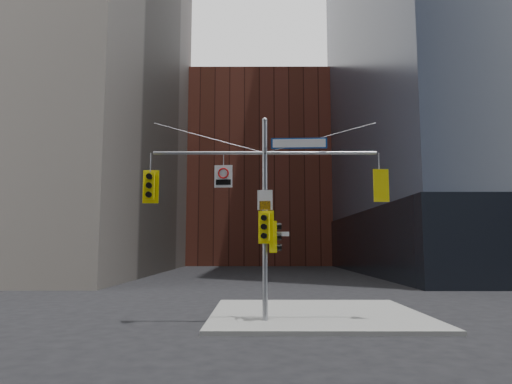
{
  "coord_description": "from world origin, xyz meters",
  "views": [
    {
      "loc": [
        -0.26,
        -14.04,
        2.68
      ],
      "look_at": [
        -0.31,
        2.0,
        4.59
      ],
      "focal_mm": 32.0,
      "sensor_mm": 36.0,
      "label": 1
    }
  ],
  "objects_px": {
    "signal_assembly": "(265,197)",
    "traffic_light_west_arm": "(150,186)",
    "traffic_light_east_arm": "(380,186)",
    "traffic_light_pole_side": "(274,237)",
    "traffic_light_pole_front": "(265,227)",
    "regulatory_sign_arm": "(223,176)",
    "street_sign_blade": "(299,143)"
  },
  "relations": [
    {
      "from": "traffic_light_east_arm",
      "to": "regulatory_sign_arm",
      "type": "xyz_separation_m",
      "value": [
        -5.55,
        -0.02,
        0.38
      ]
    },
    {
      "from": "regulatory_sign_arm",
      "to": "traffic_light_pole_front",
      "type": "bearing_deg",
      "value": -4.0
    },
    {
      "from": "traffic_light_west_arm",
      "to": "regulatory_sign_arm",
      "type": "distance_m",
      "value": 2.64
    },
    {
      "from": "street_sign_blade",
      "to": "traffic_light_pole_side",
      "type": "bearing_deg",
      "value": -177.68
    },
    {
      "from": "signal_assembly",
      "to": "regulatory_sign_arm",
      "type": "bearing_deg",
      "value": -179.22
    },
    {
      "from": "traffic_light_west_arm",
      "to": "regulatory_sign_arm",
      "type": "xyz_separation_m",
      "value": [
        2.61,
        -0.03,
        0.38
      ]
    },
    {
      "from": "traffic_light_east_arm",
      "to": "street_sign_blade",
      "type": "bearing_deg",
      "value": -4.31
    },
    {
      "from": "signal_assembly",
      "to": "street_sign_blade",
      "type": "bearing_deg",
      "value": 0.17
    },
    {
      "from": "traffic_light_west_arm",
      "to": "traffic_light_east_arm",
      "type": "relative_size",
      "value": 1.03
    },
    {
      "from": "signal_assembly",
      "to": "street_sign_blade",
      "type": "relative_size",
      "value": 3.98
    },
    {
      "from": "traffic_light_west_arm",
      "to": "traffic_light_east_arm",
      "type": "distance_m",
      "value": 8.16
    },
    {
      "from": "traffic_light_pole_side",
      "to": "traffic_light_pole_front",
      "type": "bearing_deg",
      "value": 128.72
    },
    {
      "from": "signal_assembly",
      "to": "regulatory_sign_arm",
      "type": "height_order",
      "value": "signal_assembly"
    },
    {
      "from": "traffic_light_east_arm",
      "to": "traffic_light_pole_front",
      "type": "relative_size",
      "value": 1.01
    },
    {
      "from": "traffic_light_pole_side",
      "to": "regulatory_sign_arm",
      "type": "relative_size",
      "value": 1.38
    },
    {
      "from": "signal_assembly",
      "to": "traffic_light_east_arm",
      "type": "relative_size",
      "value": 6.9
    },
    {
      "from": "street_sign_blade",
      "to": "traffic_light_east_arm",
      "type": "bearing_deg",
      "value": 2.58
    },
    {
      "from": "signal_assembly",
      "to": "traffic_light_pole_front",
      "type": "height_order",
      "value": "signal_assembly"
    },
    {
      "from": "traffic_light_west_arm",
      "to": "signal_assembly",
      "type": "bearing_deg",
      "value": -2.39
    },
    {
      "from": "street_sign_blade",
      "to": "regulatory_sign_arm",
      "type": "relative_size",
      "value": 2.51
    },
    {
      "from": "traffic_light_east_arm",
      "to": "regulatory_sign_arm",
      "type": "height_order",
      "value": "regulatory_sign_arm"
    },
    {
      "from": "traffic_light_west_arm",
      "to": "traffic_light_pole_side",
      "type": "bearing_deg",
      "value": -2.27
    },
    {
      "from": "traffic_light_east_arm",
      "to": "traffic_light_pole_side",
      "type": "bearing_deg",
      "value": -4.37
    },
    {
      "from": "signal_assembly",
      "to": "regulatory_sign_arm",
      "type": "distance_m",
      "value": 1.66
    },
    {
      "from": "signal_assembly",
      "to": "street_sign_blade",
      "type": "distance_m",
      "value": 2.29
    },
    {
      "from": "signal_assembly",
      "to": "traffic_light_west_arm",
      "type": "distance_m",
      "value": 4.1
    },
    {
      "from": "traffic_light_pole_side",
      "to": "traffic_light_pole_front",
      "type": "height_order",
      "value": "traffic_light_pole_front"
    },
    {
      "from": "traffic_light_pole_side",
      "to": "street_sign_blade",
      "type": "relative_size",
      "value": 0.55
    },
    {
      "from": "traffic_light_east_arm",
      "to": "traffic_light_pole_side",
      "type": "xyz_separation_m",
      "value": [
        -3.75,
        0.01,
        -1.79
      ]
    },
    {
      "from": "signal_assembly",
      "to": "traffic_light_pole_front",
      "type": "xyz_separation_m",
      "value": [
        0.0,
        -0.27,
        -1.08
      ]
    },
    {
      "from": "signal_assembly",
      "to": "traffic_light_pole_front",
      "type": "distance_m",
      "value": 1.11
    },
    {
      "from": "street_sign_blade",
      "to": "regulatory_sign_arm",
      "type": "height_order",
      "value": "street_sign_blade"
    }
  ]
}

